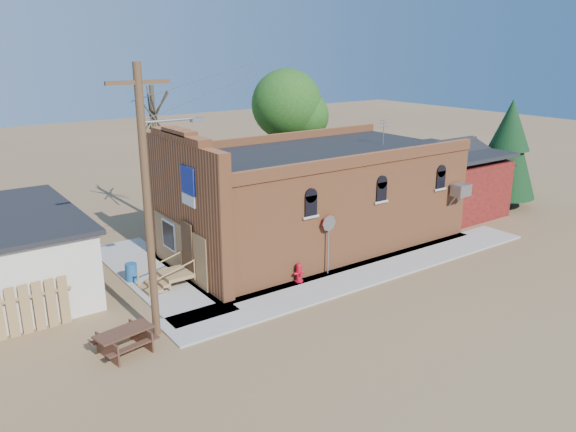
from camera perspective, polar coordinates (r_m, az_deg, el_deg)
ground at (r=23.19m, az=7.20°, el=-7.27°), size 120.00×120.00×0.00m
sidewalk_south at (r=24.73m, az=8.37°, el=-5.64°), size 19.00×2.20×0.08m
sidewalk_west at (r=24.79m, az=-13.44°, el=-5.88°), size 2.60×10.00×0.08m
brick_bar at (r=27.37m, az=2.16°, el=1.85°), size 16.40×7.97×6.30m
red_shed at (r=34.15m, az=15.41°, el=4.17°), size 5.40×6.40×4.30m
utility_pole at (r=18.40m, az=-13.98°, el=1.68°), size 3.12×0.26×9.00m
tree_bare_near at (r=30.85m, az=-13.53°, el=9.97°), size 2.80×2.80×7.65m
tree_leafy at (r=35.63m, az=-0.12°, el=11.25°), size 4.40×4.40×8.15m
evergreen_tree at (r=36.22m, az=21.49°, el=6.63°), size 3.60×3.60×6.50m
fire_hydrant at (r=23.25m, az=1.12°, el=-5.76°), size 0.49×0.48×0.83m
stop_sign at (r=23.59m, az=4.15°, el=-1.31°), size 0.71×0.10×2.61m
trash_barrel at (r=24.28m, az=-15.64°, el=-5.50°), size 0.58×0.58×0.74m
picnic_table at (r=19.08m, az=-16.29°, el=-11.83°), size 2.01×1.65×0.75m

